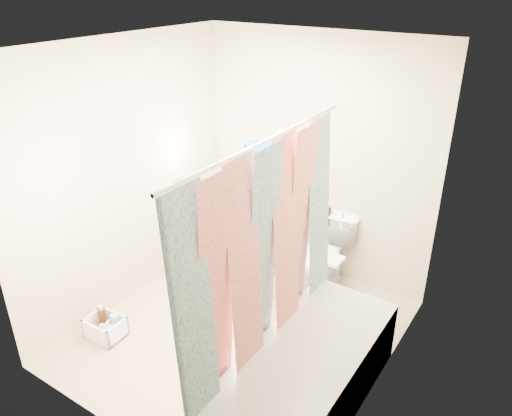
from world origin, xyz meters
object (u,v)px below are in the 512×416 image
Objects in this scene: cleaning_caddy at (106,328)px; plumber at (254,228)px; bathtub at (304,379)px; toilet at (325,256)px.

plumber is at bearing 51.42° from cleaning_caddy.
bathtub is 2.41× the size of toilet.
plumber reaches higher than bathtub.
bathtub reaches higher than cleaning_caddy.
plumber is 5.05× the size of cleaning_caddy.
bathtub is 5.47× the size of cleaning_caddy.
bathtub is 1.08× the size of plumber.
toilet is at bearing 136.82° from plumber.
toilet reaches higher than bathtub.
toilet is 2.10m from cleaning_caddy.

